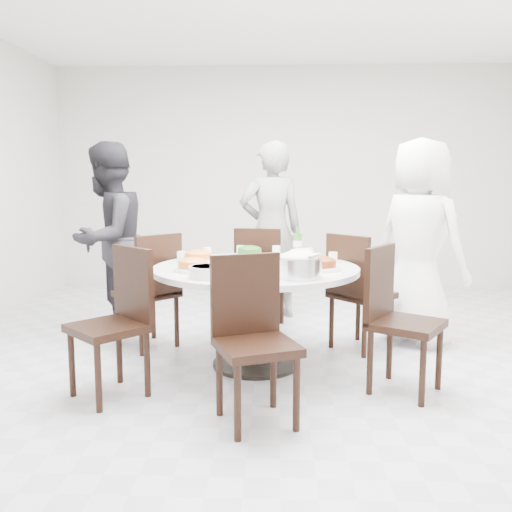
{
  "coord_description": "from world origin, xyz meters",
  "views": [
    {
      "loc": [
        -0.19,
        -4.02,
        1.37
      ],
      "look_at": [
        -0.34,
        -0.07,
        0.82
      ],
      "focal_mm": 38.0,
      "sensor_mm": 36.0,
      "label": 1
    }
  ],
  "objects_px": {
    "diner_left": "(108,240)",
    "soup_bowl": "(208,272)",
    "dining_table": "(256,316)",
    "chair_s": "(257,342)",
    "chair_sw": "(108,324)",
    "beverage_bottle": "(298,242)",
    "diner_middle": "(271,230)",
    "diner_right": "(419,242)",
    "rice_bowl": "(299,268)",
    "chair_ne": "(362,292)",
    "chair_nw": "(147,291)",
    "chair_n": "(261,278)",
    "chair_se": "(406,321)"
  },
  "relations": [
    {
      "from": "diner_left",
      "to": "soup_bowl",
      "type": "xyz_separation_m",
      "value": [
        1.04,
        -1.24,
        -0.06
      ]
    },
    {
      "from": "dining_table",
      "to": "chair_s",
      "type": "height_order",
      "value": "chair_s"
    },
    {
      "from": "chair_sw",
      "to": "beverage_bottle",
      "type": "height_order",
      "value": "beverage_bottle"
    },
    {
      "from": "diner_middle",
      "to": "beverage_bottle",
      "type": "height_order",
      "value": "diner_middle"
    },
    {
      "from": "soup_bowl",
      "to": "chair_sw",
      "type": "bearing_deg",
      "value": -165.97
    },
    {
      "from": "diner_right",
      "to": "diner_left",
      "type": "bearing_deg",
      "value": 45.79
    },
    {
      "from": "chair_s",
      "to": "diner_left",
      "type": "xyz_separation_m",
      "value": [
        -1.37,
        1.74,
        0.38
      ]
    },
    {
      "from": "rice_bowl",
      "to": "soup_bowl",
      "type": "xyz_separation_m",
      "value": [
        -0.59,
        -0.03,
        -0.03
      ]
    },
    {
      "from": "diner_right",
      "to": "beverage_bottle",
      "type": "height_order",
      "value": "diner_right"
    },
    {
      "from": "chair_ne",
      "to": "chair_nw",
      "type": "distance_m",
      "value": 1.76
    },
    {
      "from": "chair_n",
      "to": "chair_sw",
      "type": "height_order",
      "value": "same"
    },
    {
      "from": "diner_middle",
      "to": "chair_nw",
      "type": "bearing_deg",
      "value": 34.08
    },
    {
      "from": "chair_se",
      "to": "diner_middle",
      "type": "height_order",
      "value": "diner_middle"
    },
    {
      "from": "chair_s",
      "to": "diner_right",
      "type": "distance_m",
      "value": 2.09
    },
    {
      "from": "diner_right",
      "to": "diner_middle",
      "type": "relative_size",
      "value": 0.98
    },
    {
      "from": "chair_s",
      "to": "chair_nw",
      "type": "bearing_deg",
      "value": 102.08
    },
    {
      "from": "chair_s",
      "to": "diner_left",
      "type": "relative_size",
      "value": 0.56
    },
    {
      "from": "chair_sw",
      "to": "diner_middle",
      "type": "bearing_deg",
      "value": 107.76
    },
    {
      "from": "chair_s",
      "to": "rice_bowl",
      "type": "bearing_deg",
      "value": 42.16
    },
    {
      "from": "chair_n",
      "to": "diner_right",
      "type": "height_order",
      "value": "diner_right"
    },
    {
      "from": "rice_bowl",
      "to": "soup_bowl",
      "type": "height_order",
      "value": "rice_bowl"
    },
    {
      "from": "dining_table",
      "to": "chair_sw",
      "type": "bearing_deg",
      "value": -145.71
    },
    {
      "from": "soup_bowl",
      "to": "chair_se",
      "type": "bearing_deg",
      "value": -0.16
    },
    {
      "from": "chair_nw",
      "to": "diner_middle",
      "type": "height_order",
      "value": "diner_middle"
    },
    {
      "from": "chair_nw",
      "to": "beverage_bottle",
      "type": "bearing_deg",
      "value": 138.24
    },
    {
      "from": "chair_n",
      "to": "chair_se",
      "type": "distance_m",
      "value": 1.82
    },
    {
      "from": "chair_n",
      "to": "chair_sw",
      "type": "relative_size",
      "value": 1.0
    },
    {
      "from": "chair_ne",
      "to": "rice_bowl",
      "type": "distance_m",
      "value": 1.1
    },
    {
      "from": "chair_se",
      "to": "beverage_bottle",
      "type": "height_order",
      "value": "beverage_bottle"
    },
    {
      "from": "diner_right",
      "to": "beverage_bottle",
      "type": "bearing_deg",
      "value": 54.1
    },
    {
      "from": "chair_n",
      "to": "beverage_bottle",
      "type": "height_order",
      "value": "beverage_bottle"
    },
    {
      "from": "chair_se",
      "to": "rice_bowl",
      "type": "xyz_separation_m",
      "value": [
        -0.69,
        0.03,
        0.34
      ]
    },
    {
      "from": "chair_ne",
      "to": "chair_sw",
      "type": "height_order",
      "value": "same"
    },
    {
      "from": "soup_bowl",
      "to": "beverage_bottle",
      "type": "distance_m",
      "value": 1.18
    },
    {
      "from": "chair_se",
      "to": "beverage_bottle",
      "type": "distance_m",
      "value": 1.27
    },
    {
      "from": "chair_nw",
      "to": "rice_bowl",
      "type": "bearing_deg",
      "value": 97.69
    },
    {
      "from": "chair_nw",
      "to": "rice_bowl",
      "type": "relative_size",
      "value": 3.19
    },
    {
      "from": "chair_ne",
      "to": "chair_s",
      "type": "xyz_separation_m",
      "value": [
        -0.8,
        -1.42,
        0.0
      ]
    },
    {
      "from": "chair_s",
      "to": "diner_right",
      "type": "xyz_separation_m",
      "value": [
        1.3,
        1.6,
        0.38
      ]
    },
    {
      "from": "diner_middle",
      "to": "beverage_bottle",
      "type": "xyz_separation_m",
      "value": [
        0.23,
        -0.95,
        -0.0
      ]
    },
    {
      "from": "chair_sw",
      "to": "chair_s",
      "type": "relative_size",
      "value": 1.0
    },
    {
      "from": "diner_right",
      "to": "diner_middle",
      "type": "xyz_separation_m",
      "value": [
        -1.24,
        0.85,
        0.02
      ]
    },
    {
      "from": "diner_right",
      "to": "chair_s",
      "type": "bearing_deg",
      "value": 99.72
    },
    {
      "from": "dining_table",
      "to": "soup_bowl",
      "type": "distance_m",
      "value": 0.69
    },
    {
      "from": "diner_right",
      "to": "rice_bowl",
      "type": "xyz_separation_m",
      "value": [
        -1.04,
        -1.07,
        -0.05
      ]
    },
    {
      "from": "dining_table",
      "to": "chair_nw",
      "type": "distance_m",
      "value": 1.01
    },
    {
      "from": "diner_left",
      "to": "soup_bowl",
      "type": "bearing_deg",
      "value": 57.0
    },
    {
      "from": "chair_se",
      "to": "diner_left",
      "type": "bearing_deg",
      "value": 94.48
    },
    {
      "from": "dining_table",
      "to": "diner_right",
      "type": "xyz_separation_m",
      "value": [
        1.34,
        0.63,
        0.48
      ]
    },
    {
      "from": "dining_table",
      "to": "diner_left",
      "type": "xyz_separation_m",
      "value": [
        -1.33,
        0.77,
        0.48
      ]
    }
  ]
}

